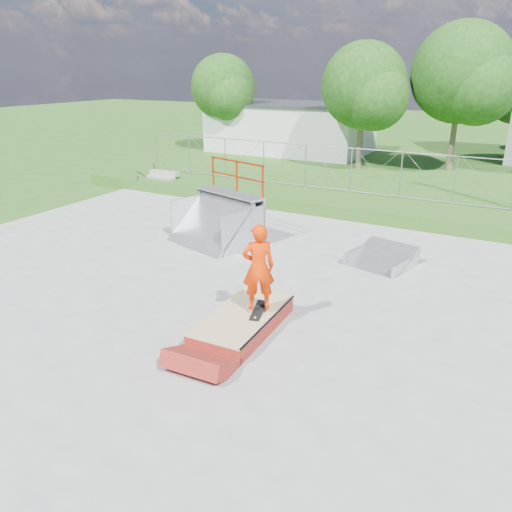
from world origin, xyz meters
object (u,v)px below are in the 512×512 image
(grind_box, at_px, (243,322))
(skater, at_px, (258,270))
(flat_bank_ramp, at_px, (381,257))
(quarter_pipe, at_px, (214,205))

(grind_box, xyz_separation_m, skater, (0.26, 0.22, 1.17))
(flat_bank_ramp, bearing_deg, quarter_pipe, -160.03)
(grind_box, relative_size, quarter_pipe, 1.06)
(grind_box, bearing_deg, flat_bank_ramp, 70.90)
(quarter_pipe, relative_size, flat_bank_ramp, 1.51)
(skater, bearing_deg, flat_bank_ramp, -140.74)
(quarter_pipe, xyz_separation_m, flat_bank_ramp, (5.25, 0.63, -1.02))
(grind_box, xyz_separation_m, quarter_pipe, (-3.66, 4.53, 1.06))
(quarter_pipe, relative_size, skater, 1.35)
(quarter_pipe, height_order, skater, quarter_pipe)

